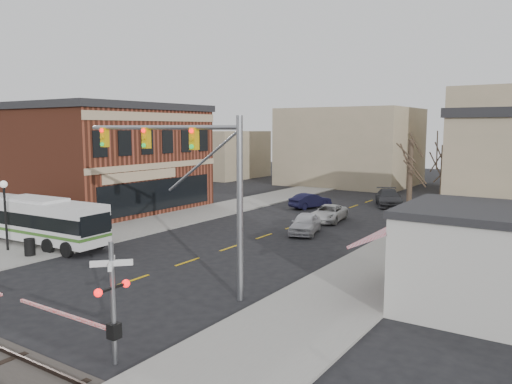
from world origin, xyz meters
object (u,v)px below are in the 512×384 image
(car_c, at_px, (328,213))
(traffic_signal_mast, at_px, (192,167))
(street_lamp, at_px, (5,200))
(car_b, at_px, (310,201))
(transit_bus, at_px, (35,219))
(trash_bin, at_px, (30,247))
(pedestrian_far, at_px, (78,221))
(car_d, at_px, (389,198))
(rr_crossing_east, at_px, (104,302))
(car_a, at_px, (305,223))
(pedestrian_near, at_px, (61,231))

(car_c, bearing_deg, traffic_signal_mast, -91.66)
(street_lamp, distance_m, car_b, 26.37)
(transit_bus, relative_size, trash_bin, 11.42)
(street_lamp, relative_size, car_b, 1.01)
(trash_bin, height_order, car_b, car_b)
(transit_bus, height_order, traffic_signal_mast, traffic_signal_mast)
(traffic_signal_mast, height_order, pedestrian_far, traffic_signal_mast)
(traffic_signal_mast, height_order, trash_bin, traffic_signal_mast)
(trash_bin, xyz_separation_m, car_c, (9.57, 19.95, 0.04))
(pedestrian_far, bearing_deg, transit_bus, -119.98)
(traffic_signal_mast, distance_m, car_d, 29.90)
(rr_crossing_east, relative_size, car_a, 1.30)
(rr_crossing_east, xyz_separation_m, trash_bin, (-14.06, 6.22, -1.35))
(pedestrian_far, bearing_deg, rr_crossing_east, -72.56)
(car_d, xyz_separation_m, pedestrian_near, (-12.12, -27.48, 0.13))
(car_b, bearing_deg, street_lamp, 95.10)
(traffic_signal_mast, bearing_deg, car_a, 96.17)
(rr_crossing_east, relative_size, trash_bin, 5.65)
(car_b, height_order, car_d, car_d)
(car_b, bearing_deg, trash_bin, 100.10)
(trash_bin, bearing_deg, car_b, 78.21)
(car_b, relative_size, car_d, 0.76)
(car_b, bearing_deg, transit_bus, 92.84)
(transit_bus, height_order, car_a, transit_bus)
(street_lamp, xyz_separation_m, car_b, (7.58, 25.14, -2.47))
(street_lamp, xyz_separation_m, pedestrian_near, (1.23, 2.86, -2.23))
(car_c, relative_size, pedestrian_near, 2.89)
(car_d, relative_size, pedestrian_far, 3.32)
(rr_crossing_east, bearing_deg, transit_bus, 153.49)
(car_a, distance_m, car_b, 11.53)
(pedestrian_near, bearing_deg, pedestrian_far, 38.40)
(trash_bin, height_order, pedestrian_near, pedestrian_near)
(car_b, xyz_separation_m, car_c, (4.33, -5.20, -0.04))
(traffic_signal_mast, distance_m, rr_crossing_east, 8.35)
(traffic_signal_mast, height_order, rr_crossing_east, traffic_signal_mast)
(pedestrian_far, bearing_deg, traffic_signal_mast, -55.88)
(rr_crossing_east, xyz_separation_m, pedestrian_near, (-15.17, 9.09, -1.04))
(car_d, height_order, pedestrian_far, pedestrian_far)
(trash_bin, bearing_deg, rr_crossing_east, -23.87)
(street_lamp, height_order, car_b, street_lamp)
(pedestrian_near, bearing_deg, car_a, -41.45)
(car_c, distance_m, pedestrian_near, 20.15)
(traffic_signal_mast, xyz_separation_m, pedestrian_far, (-14.91, 4.85, -4.76))
(traffic_signal_mast, xyz_separation_m, trash_bin, (-11.71, -0.87, -5.10))
(transit_bus, bearing_deg, pedestrian_near, 24.86)
(traffic_signal_mast, xyz_separation_m, car_b, (-6.47, 24.28, -5.02))
(rr_crossing_east, relative_size, pedestrian_near, 3.46)
(transit_bus, bearing_deg, car_b, 70.96)
(transit_bus, bearing_deg, car_a, 44.34)
(car_a, bearing_deg, car_c, 81.32)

